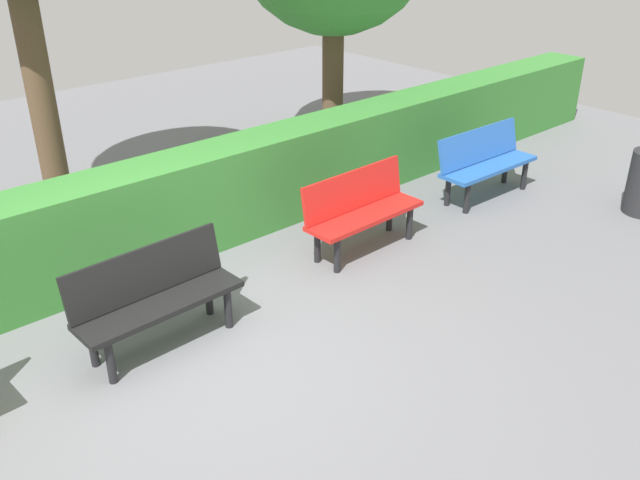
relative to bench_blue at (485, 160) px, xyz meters
The scene contains 5 objects.
ground_plane 4.60m from the bench_blue, ahead, with size 18.81×18.81×0.00m, color slate.
bench_blue is the anchor object (origin of this frame).
bench_red 2.20m from the bench_blue, ahead, with size 1.43×0.48×0.86m.
bench_black 4.75m from the bench_blue, ahead, with size 1.46×0.50×0.86m.
hedge_row 3.70m from the bench_blue, 19.62° to the right, with size 14.81×0.63×1.06m, color #387F33.
Camera 1 is at (2.43, 4.03, 3.48)m, focal length 38.23 mm.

